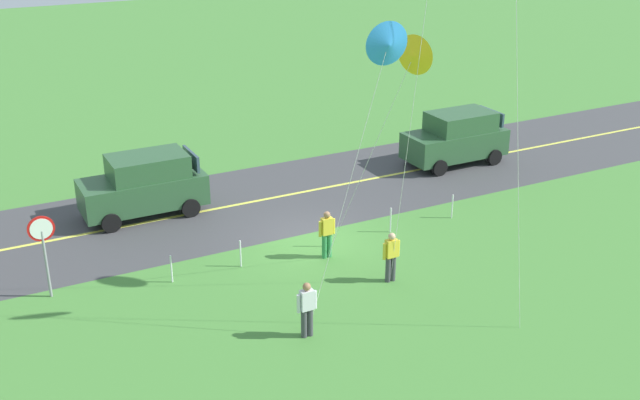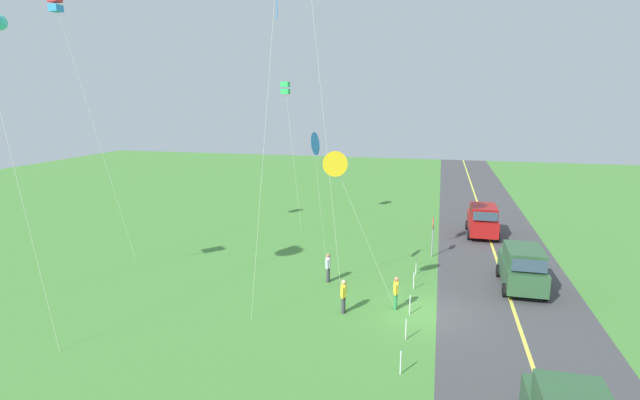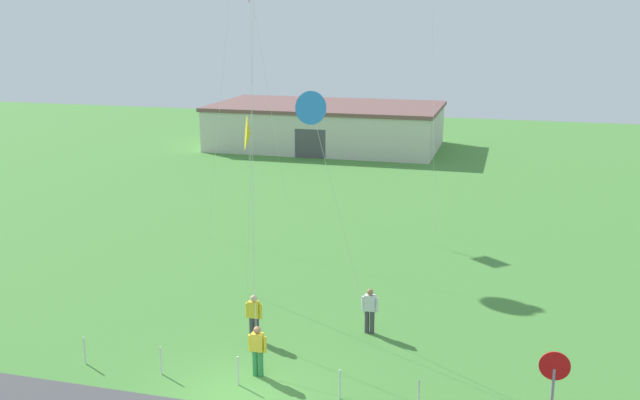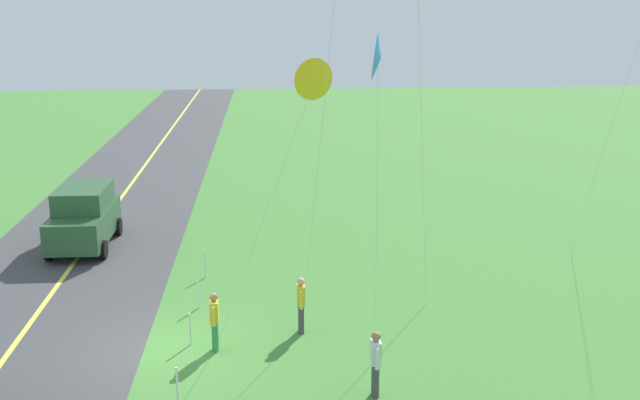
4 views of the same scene
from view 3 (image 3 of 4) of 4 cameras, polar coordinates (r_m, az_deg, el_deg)
name	(u,v)px [view 3 (image 3 of 4)]	position (r m, az deg, el deg)	size (l,w,h in m)	color
ground_plane	(237,399)	(21.50, -6.52, -15.30)	(120.00, 120.00, 0.10)	#478438
stop_sign	(553,380)	(19.34, 17.89, -13.31)	(0.76, 0.08, 2.56)	gray
person_adult_near	(254,316)	(24.43, -5.22, -9.08)	(0.58, 0.22, 1.60)	#3F3F47
person_adult_companion	(258,349)	(22.17, -4.94, -11.62)	(0.58, 0.22, 1.60)	#338C4C
person_child_watcher	(370,309)	(24.91, 3.93, -8.57)	(0.58, 0.22, 1.60)	#3F3F47
kite_blue_mid	(248,134)	(23.15, -5.66, 5.21)	(1.49, 3.26, 7.48)	silver
kite_yellow_high	(312,109)	(23.83, -0.66, 7.20)	(2.67, 0.43, 8.17)	silver
warehouse_distant	(327,126)	(59.53, 0.53, 5.87)	(18.36, 10.20, 3.50)	beige
fence_post_0	(85,350)	(24.10, -18.03, -11.19)	(0.05, 0.05, 0.90)	silver
fence_post_1	(161,361)	(22.86, -12.40, -12.24)	(0.05, 0.05, 0.90)	silver
fence_post_2	(238,371)	(21.91, -6.48, -13.21)	(0.05, 0.05, 0.90)	silver
fence_post_3	(340,384)	(21.08, 1.57, -14.30)	(0.05, 0.05, 0.90)	silver
fence_post_4	(419,395)	(20.74, 7.77, -14.95)	(0.05, 0.05, 0.90)	silver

